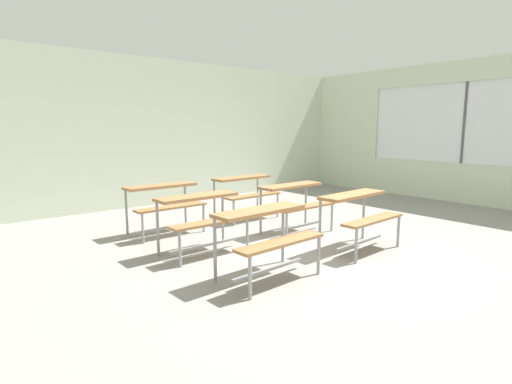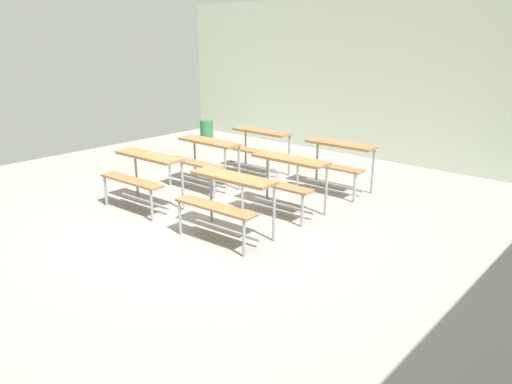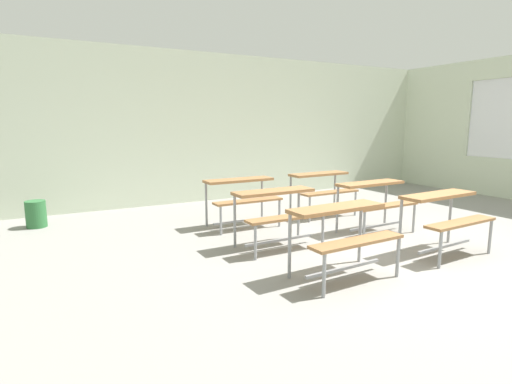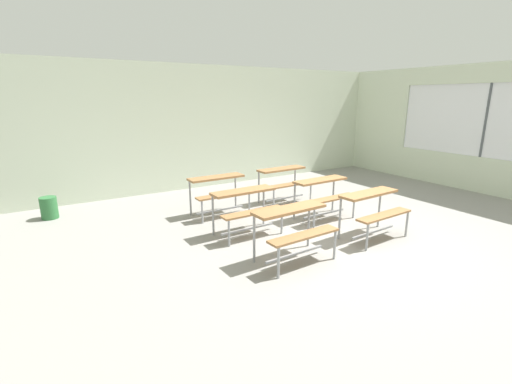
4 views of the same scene
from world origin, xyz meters
The scene contains 9 objects.
ground centered at (0.00, 0.00, -0.03)m, with size 10.00×9.00×0.05m, color gray.
wall_back centered at (0.00, 4.50, 1.50)m, with size 10.00×0.12×3.00m, color beige.
desk_bench_r0c0 centered at (-1.11, -0.20, 0.56)m, with size 1.12×0.64×0.74m.
desk_bench_r0c1 centered at (0.50, -0.19, 0.56)m, with size 1.13×0.65×0.74m.
desk_bench_r1c0 centered at (-1.17, 1.00, 0.56)m, with size 1.11×0.60×0.74m.
desk_bench_r1c1 centered at (0.47, 0.94, 0.56)m, with size 1.11×0.62×0.74m.
desk_bench_r2c0 centered at (-1.10, 2.18, 0.56)m, with size 1.11×0.60×0.74m.
desk_bench_r2c1 centered at (0.47, 2.20, 0.56)m, with size 1.12×0.62×0.74m.
trash_bin centered at (-3.95, 3.65, 0.21)m, with size 0.30×0.30×0.42m, color #2D6B38.
Camera 3 is at (-3.80, -3.30, 1.60)m, focal length 28.00 mm.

